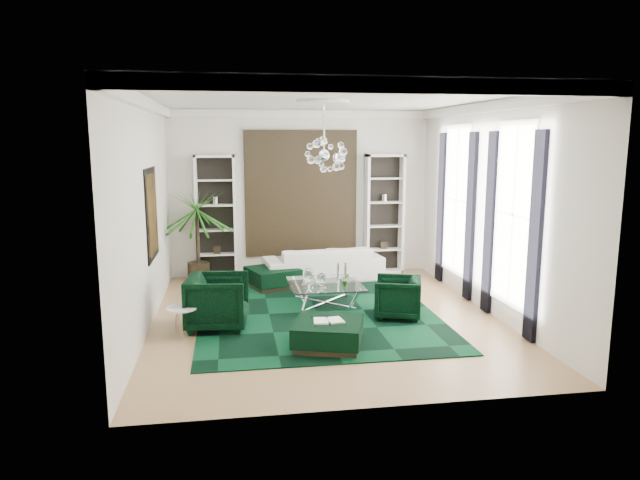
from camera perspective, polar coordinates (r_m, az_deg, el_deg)
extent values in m
cube|color=tan|center=(10.23, 0.56, -7.84)|extent=(6.00, 7.00, 0.02)
cube|color=white|center=(9.77, 0.59, 14.03)|extent=(6.00, 7.00, 0.02)
cube|color=silver|center=(13.27, -1.94, 4.68)|extent=(6.00, 0.02, 3.80)
cube|color=silver|center=(6.42, 5.75, -1.00)|extent=(6.00, 0.02, 3.80)
cube|color=silver|center=(9.78, -17.10, 2.37)|extent=(0.02, 7.00, 3.80)
cube|color=silver|center=(10.73, 16.66, 3.02)|extent=(0.02, 7.00, 3.80)
cylinder|color=white|center=(10.06, 0.30, 13.68)|extent=(0.90, 0.90, 0.05)
cube|color=black|center=(13.22, -1.91, 4.66)|extent=(2.50, 0.06, 2.80)
cube|color=black|center=(10.37, -16.41, 2.54)|extent=(0.04, 1.30, 1.60)
cube|color=white|center=(9.92, 18.78, 2.38)|extent=(0.03, 1.10, 2.90)
cube|color=black|center=(9.26, 20.73, 0.20)|extent=(0.07, 0.30, 3.25)
cube|color=black|center=(10.63, 16.60, 1.61)|extent=(0.07, 0.30, 3.25)
cube|color=white|center=(12.08, 13.52, 3.90)|extent=(0.03, 1.10, 2.90)
cube|color=black|center=(11.39, 14.80, 2.22)|extent=(0.07, 0.30, 3.25)
cube|color=black|center=(12.82, 12.01, 3.16)|extent=(0.07, 0.30, 3.25)
cube|color=black|center=(10.52, -0.35, -7.23)|extent=(4.20, 5.00, 0.02)
imported|color=white|center=(12.83, 0.30, -2.36)|extent=(2.72, 1.32, 0.76)
imported|color=black|center=(9.72, -10.19, -6.09)|extent=(1.10, 1.08, 0.91)
imported|color=black|center=(10.25, 7.76, -5.70)|extent=(1.01, 1.00, 0.73)
cube|color=black|center=(12.27, -4.75, -3.78)|extent=(1.24, 1.24, 0.43)
cube|color=black|center=(8.81, 0.82, -9.37)|extent=(1.26, 1.26, 0.40)
cube|color=white|center=(8.74, 0.82, -8.02)|extent=(0.46, 0.31, 0.03)
cylinder|color=white|center=(9.48, -13.62, -8.01)|extent=(0.63, 0.63, 0.47)
imported|color=#226418|center=(10.51, 2.56, -4.00)|extent=(0.14, 0.11, 0.24)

